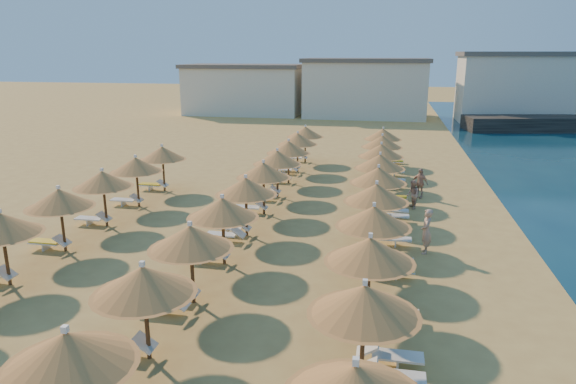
% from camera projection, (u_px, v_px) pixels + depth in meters
% --- Properties ---
extents(ground, '(220.00, 220.00, 0.00)m').
position_uv_depth(ground, '(295.00, 247.00, 21.83)').
color(ground, tan).
rests_on(ground, ground).
extents(hotel_blocks, '(50.27, 10.81, 8.10)m').
position_uv_depth(hotel_blocks, '(382.00, 88.00, 63.98)').
color(hotel_blocks, silver).
rests_on(hotel_blocks, ground).
extents(parasol_row_east, '(2.78, 35.55, 2.82)m').
position_uv_depth(parasol_row_east, '(376.00, 194.00, 21.55)').
color(parasol_row_east, brown).
rests_on(parasol_row_east, ground).
extents(parasol_row_west, '(2.78, 35.55, 2.82)m').
position_uv_depth(parasol_row_west, '(246.00, 188.00, 22.60)').
color(parasol_row_west, brown).
rests_on(parasol_row_west, ground).
extents(parasol_row_inland, '(2.78, 19.16, 2.82)m').
position_uv_depth(parasol_row_inland, '(83.00, 189.00, 22.34)').
color(parasol_row_inland, brown).
rests_on(parasol_row_inland, ground).
extents(loungers, '(15.73, 34.22, 0.66)m').
position_uv_depth(loungers, '(273.00, 232.00, 22.60)').
color(loungers, white).
rests_on(loungers, ground).
extents(beachgoer_a, '(0.50, 0.72, 1.88)m').
position_uv_depth(beachgoer_a, '(426.00, 231.00, 20.94)').
color(beachgoer_a, tan).
rests_on(beachgoer_a, ground).
extents(beachgoer_c, '(1.06, 0.87, 1.69)m').
position_uv_depth(beachgoer_c, '(420.00, 183.00, 29.07)').
color(beachgoer_c, tan).
rests_on(beachgoer_c, ground).
extents(beachgoer_b, '(0.76, 0.87, 1.52)m').
position_uv_depth(beachgoer_b, '(413.00, 195.00, 27.02)').
color(beachgoer_b, tan).
rests_on(beachgoer_b, ground).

